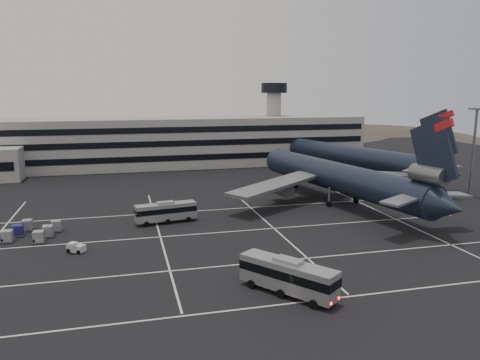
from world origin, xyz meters
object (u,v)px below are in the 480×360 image
object	(u,v)px
uld_cluster	(33,231)
bus_near	(288,275)
trijet_main	(339,177)
bus_far	(166,211)

from	to	relation	value
uld_cluster	bus_near	bearing A→B (deg)	-43.55
trijet_main	bus_near	xyz separation A→B (m)	(-23.82, -36.79, -3.05)
bus_far	uld_cluster	size ratio (longest dim) A/B	1.11
bus_near	uld_cluster	distance (m)	41.80
trijet_main	uld_cluster	world-z (taller)	trijet_main
bus_near	uld_cluster	size ratio (longest dim) A/B	1.15
trijet_main	bus_far	world-z (taller)	trijet_main
uld_cluster	bus_far	bearing A→B (deg)	7.51
trijet_main	uld_cluster	distance (m)	54.87
trijet_main	uld_cluster	xyz separation A→B (m)	(-54.10, -8.01, -4.40)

